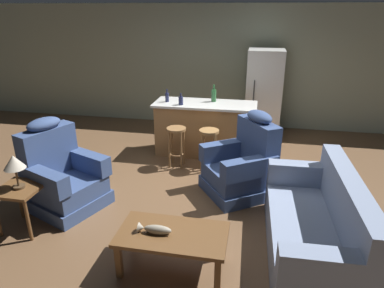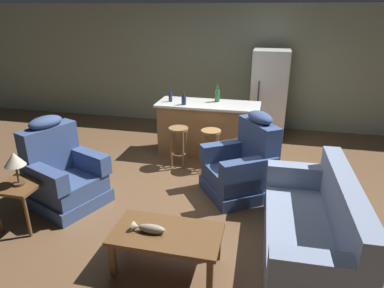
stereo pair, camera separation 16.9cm
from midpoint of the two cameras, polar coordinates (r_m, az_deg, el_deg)
The scene contains 16 objects.
ground_plane at distance 5.16m, azimuth 0.70°, elevation -7.32°, with size 12.00×12.00×0.00m.
back_wall at distance 7.68m, azimuth 5.93°, elevation 12.62°, with size 12.00×0.05×2.60m.
coffee_table at distance 3.57m, azimuth -2.84°, elevation -15.22°, with size 1.10×0.60×0.42m.
fish_figurine at distance 3.52m, azimuth -5.84°, elevation -13.84°, with size 0.34×0.10×0.10m.
couch at distance 3.91m, azimuth 20.76°, elevation -13.50°, with size 0.90×1.92×0.94m.
recliner_near_lamp at distance 4.90m, azimuth -19.75°, elevation -4.82°, with size 1.10×1.10×1.20m.
recliner_near_island at distance 4.90m, azimuth 9.48°, elevation -3.71°, with size 1.17×1.17×1.20m.
end_table at distance 4.57m, azimuth -25.69°, elevation -7.17°, with size 0.48×0.48×0.56m.
table_lamp at distance 4.40m, azimuth -26.51°, elevation -2.53°, with size 0.24×0.24×0.41m.
kitchen_island at distance 6.18m, azimuth 3.44°, elevation 2.55°, with size 1.80×0.70×0.95m.
bar_stool_left at distance 5.67m, azimuth -1.41°, elevation 0.74°, with size 0.32×0.32×0.68m.
bar_stool_right at distance 5.57m, azimuth 4.02°, elevation 0.28°, with size 0.32×0.32×0.68m.
refrigerator at distance 7.14m, azimuth 13.32°, elevation 8.02°, with size 0.70×0.69×1.76m.
bottle_tall_green at distance 5.92m, azimuth -0.55°, elevation 7.29°, with size 0.08×0.08×0.20m.
bottle_short_amber at distance 6.13m, azimuth -2.82°, elevation 7.86°, with size 0.06×0.06×0.23m.
bottle_wine_dark at distance 6.13m, azimuth 5.02°, elevation 8.08°, with size 0.09×0.09×0.30m.
Camera 2 is at (1.05, -4.38, 2.51)m, focal length 32.00 mm.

